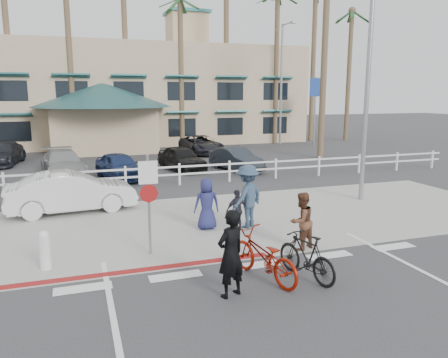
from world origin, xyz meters
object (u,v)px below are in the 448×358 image
object	(u,v)px
sign_post	(149,200)
bike_red	(263,256)
bike_black	(306,256)
car_white_sedan	(72,192)

from	to	relation	value
sign_post	bike_red	bearing A→B (deg)	-48.50
bike_red	bike_black	xyz separation A→B (m)	(0.93, -0.26, -0.02)
bike_black	car_white_sedan	world-z (taller)	car_white_sedan
bike_red	bike_black	world-z (taller)	bike_red
sign_post	car_white_sedan	xyz separation A→B (m)	(-1.90, 5.01, -0.73)
sign_post	bike_red	xyz separation A→B (m)	(2.11, -2.39, -0.90)
bike_red	sign_post	bearing A→B (deg)	-66.22
car_white_sedan	sign_post	bearing A→B (deg)	-164.67
sign_post	bike_black	world-z (taller)	sign_post
sign_post	bike_black	xyz separation A→B (m)	(3.04, -2.65, -0.92)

